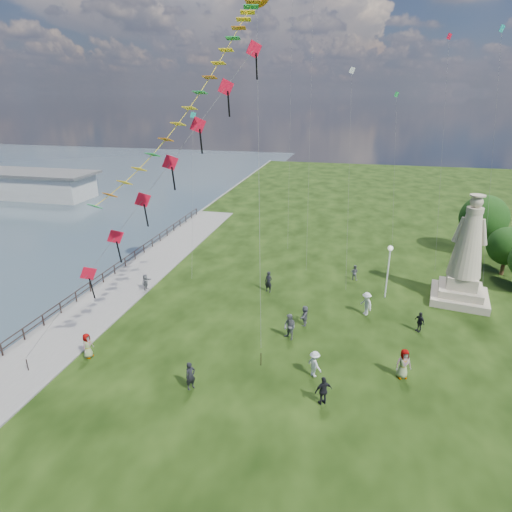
% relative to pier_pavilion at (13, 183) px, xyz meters
% --- Properties ---
extents(waterfront, '(200.00, 200.00, 1.51)m').
position_rel_pier_pavilion_xyz_m(waterfront, '(36.76, -33.01, -1.90)').
color(waterfront, '#32444B').
rests_on(waterfront, ground).
extents(pier_pavilion, '(30.00, 8.00, 4.40)m').
position_rel_pier_pavilion_xyz_m(pier_pavilion, '(0.00, 0.00, 0.00)').
color(pier_pavilion, '#A0A09B').
rests_on(pier_pavilion, ground).
extents(statue, '(5.11, 5.11, 9.01)m').
position_rel_pier_pavilion_xyz_m(statue, '(66.68, -26.20, 1.56)').
color(statue, tan).
rests_on(statue, ground).
extents(lamppost, '(0.43, 0.43, 4.65)m').
position_rel_pier_pavilion_xyz_m(lamppost, '(60.67, -27.03, 1.52)').
color(lamppost, silver).
rests_on(lamppost, ground).
extents(tree_row, '(5.93, 13.74, 6.42)m').
position_rel_pier_pavilion_xyz_m(tree_row, '(71.50, -17.00, 1.66)').
color(tree_row, '#382314').
rests_on(tree_row, ground).
extents(person_0, '(0.72, 0.76, 1.76)m').
position_rel_pier_pavilion_xyz_m(person_0, '(49.00, -42.19, -0.96)').
color(person_0, black).
rests_on(person_0, ground).
extents(person_1, '(1.09, 1.02, 1.92)m').
position_rel_pier_pavilion_xyz_m(person_1, '(53.77, -35.48, -0.88)').
color(person_1, '#595960').
rests_on(person_1, ground).
extents(person_2, '(1.20, 1.17, 1.71)m').
position_rel_pier_pavilion_xyz_m(person_2, '(55.92, -39.33, -0.98)').
color(person_2, silver).
rests_on(person_2, ground).
extents(person_3, '(1.16, 1.00, 1.77)m').
position_rel_pier_pavilion_xyz_m(person_3, '(56.67, -41.75, -0.96)').
color(person_3, black).
rests_on(person_3, ground).
extents(person_4, '(1.08, 0.85, 1.94)m').
position_rel_pier_pavilion_xyz_m(person_4, '(61.18, -38.23, -0.87)').
color(person_4, '#595960').
rests_on(person_4, ground).
extents(person_5, '(0.65, 1.37, 1.44)m').
position_rel_pier_pavilion_xyz_m(person_5, '(40.24, -30.51, -1.12)').
color(person_5, '#595960').
rests_on(person_5, ground).
extents(person_6, '(0.79, 0.65, 1.88)m').
position_rel_pier_pavilion_xyz_m(person_6, '(50.77, -28.27, -0.90)').
color(person_6, black).
rests_on(person_6, ground).
extents(person_7, '(0.80, 0.60, 1.46)m').
position_rel_pier_pavilion_xyz_m(person_7, '(58.02, -23.89, -1.11)').
color(person_7, '#595960').
rests_on(person_7, ground).
extents(person_8, '(1.23, 1.36, 1.89)m').
position_rel_pier_pavilion_xyz_m(person_8, '(59.03, -30.56, -0.89)').
color(person_8, silver).
rests_on(person_8, ground).
extents(person_9, '(0.91, 1.00, 1.55)m').
position_rel_pier_pavilion_xyz_m(person_9, '(62.81, -32.27, -1.07)').
color(person_9, black).
rests_on(person_9, ground).
extents(person_10, '(0.61, 0.90, 1.73)m').
position_rel_pier_pavilion_xyz_m(person_10, '(41.24, -40.70, -0.98)').
color(person_10, '#595960').
rests_on(person_10, ground).
extents(person_11, '(0.73, 1.49, 1.56)m').
position_rel_pier_pavilion_xyz_m(person_11, '(54.56, -33.24, -1.06)').
color(person_11, '#595960').
rests_on(person_11, ground).
extents(red_kite_train, '(12.84, 9.35, 19.27)m').
position_rel_pier_pavilion_xyz_m(red_kite_train, '(46.28, -37.37, 10.16)').
color(red_kite_train, black).
rests_on(red_kite_train, ground).
extents(small_kites, '(26.60, 15.89, 27.51)m').
position_rel_pier_pavilion_xyz_m(small_kites, '(56.51, -18.28, 14.35)').
color(small_kites, '#1CA89E').
rests_on(small_kites, ground).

